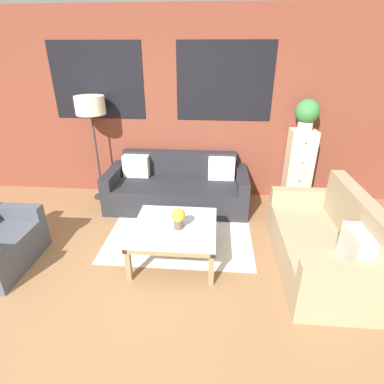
{
  "coord_description": "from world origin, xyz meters",
  "views": [
    {
      "loc": [
        0.86,
        -2.23,
        2.22
      ],
      "look_at": [
        0.57,
        1.27,
        0.55
      ],
      "focal_mm": 28.0,
      "sensor_mm": 36.0,
      "label": 1
    }
  ],
  "objects_px": {
    "settee_vintage": "(323,245)",
    "drawer_cabinet": "(298,168)",
    "couch_dark": "(178,188)",
    "coffee_table": "(175,230)",
    "potted_plant": "(307,113)",
    "flower_vase": "(178,217)",
    "floor_lamp": "(91,109)"
  },
  "relations": [
    {
      "from": "settee_vintage",
      "to": "drawer_cabinet",
      "type": "relative_size",
      "value": 1.4
    },
    {
      "from": "couch_dark",
      "to": "coffee_table",
      "type": "xyz_separation_m",
      "value": [
        0.13,
        -1.32,
        0.08
      ]
    },
    {
      "from": "couch_dark",
      "to": "potted_plant",
      "type": "xyz_separation_m",
      "value": [
        1.84,
        0.24,
        1.13
      ]
    },
    {
      "from": "settee_vintage",
      "to": "coffee_table",
      "type": "xyz_separation_m",
      "value": [
        -1.63,
        0.08,
        0.05
      ]
    },
    {
      "from": "settee_vintage",
      "to": "drawer_cabinet",
      "type": "bearing_deg",
      "value": 87.26
    },
    {
      "from": "coffee_table",
      "to": "drawer_cabinet",
      "type": "relative_size",
      "value": 0.8
    },
    {
      "from": "coffee_table",
      "to": "flower_vase",
      "type": "bearing_deg",
      "value": -35.65
    },
    {
      "from": "couch_dark",
      "to": "coffee_table",
      "type": "height_order",
      "value": "couch_dark"
    },
    {
      "from": "coffee_table",
      "to": "floor_lamp",
      "type": "height_order",
      "value": "floor_lamp"
    },
    {
      "from": "floor_lamp",
      "to": "flower_vase",
      "type": "relative_size",
      "value": 6.75
    },
    {
      "from": "settee_vintage",
      "to": "potted_plant",
      "type": "distance_m",
      "value": 1.97
    },
    {
      "from": "floor_lamp",
      "to": "flower_vase",
      "type": "distance_m",
      "value": 2.29
    },
    {
      "from": "drawer_cabinet",
      "to": "coffee_table",
      "type": "bearing_deg",
      "value": -137.68
    },
    {
      "from": "drawer_cabinet",
      "to": "floor_lamp",
      "type": "bearing_deg",
      "value": -178.7
    },
    {
      "from": "couch_dark",
      "to": "settee_vintage",
      "type": "relative_size",
      "value": 1.29
    },
    {
      "from": "potted_plant",
      "to": "couch_dark",
      "type": "bearing_deg",
      "value": -172.62
    },
    {
      "from": "couch_dark",
      "to": "floor_lamp",
      "type": "distance_m",
      "value": 1.73
    },
    {
      "from": "drawer_cabinet",
      "to": "potted_plant",
      "type": "relative_size",
      "value": 2.68
    },
    {
      "from": "coffee_table",
      "to": "potted_plant",
      "type": "xyz_separation_m",
      "value": [
        1.71,
        1.55,
        1.05
      ]
    },
    {
      "from": "floor_lamp",
      "to": "potted_plant",
      "type": "xyz_separation_m",
      "value": [
        3.13,
        0.07,
        -0.02
      ]
    },
    {
      "from": "coffee_table",
      "to": "drawer_cabinet",
      "type": "bearing_deg",
      "value": 42.32
    },
    {
      "from": "drawer_cabinet",
      "to": "potted_plant",
      "type": "xyz_separation_m",
      "value": [
        -0.0,
        0.0,
        0.83
      ]
    },
    {
      "from": "couch_dark",
      "to": "drawer_cabinet",
      "type": "relative_size",
      "value": 1.81
    },
    {
      "from": "flower_vase",
      "to": "settee_vintage",
      "type": "bearing_deg",
      "value": -1.58
    },
    {
      "from": "couch_dark",
      "to": "potted_plant",
      "type": "relative_size",
      "value": 4.84
    },
    {
      "from": "floor_lamp",
      "to": "potted_plant",
      "type": "bearing_deg",
      "value": 1.3
    },
    {
      "from": "drawer_cabinet",
      "to": "potted_plant",
      "type": "bearing_deg",
      "value": 90.0
    },
    {
      "from": "coffee_table",
      "to": "floor_lamp",
      "type": "distance_m",
      "value": 2.32
    },
    {
      "from": "floor_lamp",
      "to": "flower_vase",
      "type": "height_order",
      "value": "floor_lamp"
    },
    {
      "from": "couch_dark",
      "to": "floor_lamp",
      "type": "xyz_separation_m",
      "value": [
        -1.28,
        0.17,
        1.15
      ]
    },
    {
      "from": "floor_lamp",
      "to": "drawer_cabinet",
      "type": "xyz_separation_m",
      "value": [
        3.13,
        0.07,
        -0.84
      ]
    },
    {
      "from": "settee_vintage",
      "to": "floor_lamp",
      "type": "bearing_deg",
      "value": 152.85
    }
  ]
}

